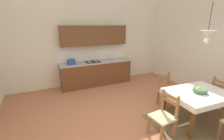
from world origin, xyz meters
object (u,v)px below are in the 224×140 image
at_px(dining_table, 198,97).
at_px(pendant_lamp, 208,34).
at_px(dining_chair_tv_side, 164,116).
at_px(dining_chair_window_side, 221,96).
at_px(fruit_bowl, 200,90).
at_px(kitchen_cabinetry, 96,62).
at_px(dining_chair_kitchen_side, 167,91).

distance_m(dining_table, pendant_lamp, 1.40).
bearing_deg(dining_chair_tv_side, dining_chair_window_side, 2.39).
distance_m(dining_chair_window_side, fruit_bowl, 1.05).
height_order(kitchen_cabinetry, dining_table, kitchen_cabinetry).
xyz_separation_m(kitchen_cabinetry, dining_chair_kitchen_side, (1.27, -2.39, -0.41)).
bearing_deg(kitchen_cabinetry, fruit_bowl, -67.75).
bearing_deg(dining_table, fruit_bowl, -125.51).
distance_m(dining_chair_kitchen_side, dining_chair_window_side, 1.35).
relative_size(dining_table, dining_chair_window_side, 1.53).
xyz_separation_m(dining_table, dining_chair_tv_side, (-1.05, -0.05, -0.19)).
distance_m(kitchen_cabinetry, dining_chair_window_side, 4.00).
distance_m(kitchen_cabinetry, dining_chair_kitchen_side, 2.74).
relative_size(fruit_bowl, pendant_lamp, 0.37).
bearing_deg(dining_chair_window_side, dining_chair_tv_side, -177.61).
height_order(dining_chair_tv_side, dining_chair_window_side, same).
bearing_deg(dining_chair_kitchen_side, dining_chair_tv_side, -136.41).
height_order(dining_chair_tv_side, pendant_lamp, pendant_lamp).
bearing_deg(fruit_bowl, kitchen_cabinetry, 112.25).
xyz_separation_m(fruit_bowl, pendant_lamp, (-0.00, 0.05, 1.22)).
bearing_deg(fruit_bowl, dining_table, 54.49).
relative_size(dining_table, dining_chair_kitchen_side, 1.53).
distance_m(kitchen_cabinetry, fruit_bowl, 3.54).
bearing_deg(fruit_bowl, dining_chair_window_side, 2.94).
relative_size(kitchen_cabinetry, dining_chair_tv_side, 2.87).
height_order(kitchen_cabinetry, dining_chair_kitchen_side, kitchen_cabinetry).
xyz_separation_m(dining_chair_tv_side, dining_chair_window_side, (2.02, 0.08, 0.00)).
height_order(fruit_bowl, pendant_lamp, pendant_lamp).
height_order(dining_chair_window_side, pendant_lamp, pendant_lamp).
height_order(kitchen_cabinetry, pendant_lamp, pendant_lamp).
bearing_deg(dining_table, dining_chair_window_side, 2.23).
relative_size(dining_chair_kitchen_side, dining_chair_window_side, 1.00).
xyz_separation_m(dining_table, pendant_lamp, (-0.01, 0.03, 1.40)).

